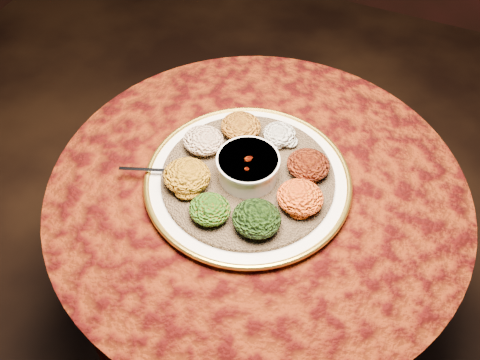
% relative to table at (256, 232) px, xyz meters
% --- Properties ---
extents(table, '(0.96, 0.96, 0.73)m').
position_rel_table_xyz_m(table, '(0.00, 0.00, 0.00)').
color(table, black).
rests_on(table, ground).
extents(platter, '(0.59, 0.59, 0.02)m').
position_rel_table_xyz_m(platter, '(-0.03, 0.00, 0.19)').
color(platter, white).
rests_on(platter, table).
extents(injera, '(0.49, 0.49, 0.01)m').
position_rel_table_xyz_m(injera, '(-0.03, 0.00, 0.20)').
color(injera, brown).
rests_on(injera, platter).
extents(stew_bowl, '(0.14, 0.14, 0.06)m').
position_rel_table_xyz_m(stew_bowl, '(-0.03, 0.00, 0.24)').
color(stew_bowl, silver).
rests_on(stew_bowl, injera).
extents(spoon, '(0.14, 0.06, 0.01)m').
position_rel_table_xyz_m(spoon, '(-0.19, -0.06, 0.21)').
color(spoon, silver).
rests_on(spoon, injera).
extents(portion_ayib, '(0.08, 0.07, 0.04)m').
position_rel_table_xyz_m(portion_ayib, '(-0.00, 0.13, 0.23)').
color(portion_ayib, silver).
rests_on(portion_ayib, injera).
extents(portion_kitfo, '(0.10, 0.09, 0.05)m').
position_rel_table_xyz_m(portion_kitfo, '(0.09, 0.07, 0.23)').
color(portion_kitfo, black).
rests_on(portion_kitfo, injera).
extents(portion_tikil, '(0.10, 0.10, 0.05)m').
position_rel_table_xyz_m(portion_tikil, '(0.11, -0.03, 0.23)').
color(portion_tikil, '#AA6F0E').
rests_on(portion_tikil, injera).
extents(portion_gomen, '(0.10, 0.10, 0.05)m').
position_rel_table_xyz_m(portion_gomen, '(0.04, -0.11, 0.23)').
color(portion_gomen, black).
rests_on(portion_gomen, injera).
extents(portion_mixveg, '(0.09, 0.08, 0.04)m').
position_rel_table_xyz_m(portion_mixveg, '(-0.05, -0.13, 0.23)').
color(portion_mixveg, maroon).
rests_on(portion_mixveg, injera).
extents(portion_kik, '(0.11, 0.10, 0.05)m').
position_rel_table_xyz_m(portion_kik, '(-0.14, -0.07, 0.23)').
color(portion_kik, '#B87010').
rests_on(portion_kik, injera).
extents(portion_timatim, '(0.10, 0.09, 0.05)m').
position_rel_table_xyz_m(portion_timatim, '(-0.15, 0.04, 0.23)').
color(portion_timatim, maroon).
rests_on(portion_timatim, injera).
extents(portion_shiro, '(0.10, 0.09, 0.05)m').
position_rel_table_xyz_m(portion_shiro, '(-0.09, 0.12, 0.23)').
color(portion_shiro, '#9B5C12').
rests_on(portion_shiro, injera).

